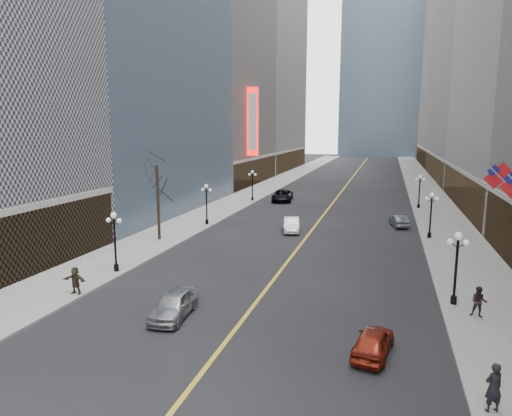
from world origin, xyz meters
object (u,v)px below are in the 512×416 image
Objects in this scene: streetlamp_east_3 at (420,188)px; streetlamp_west_3 at (252,182)px; streetlamp_east_1 at (457,261)px; streetlamp_east_2 at (431,210)px; streetlamp_west_1 at (115,236)px; ped_ne_corner at (493,387)px; streetlamp_west_2 at (207,200)px; car_nb_near at (174,304)px; car_sb_far at (399,221)px; car_nb_far at (282,196)px; car_sb_mid at (373,342)px; car_nb_mid at (291,225)px.

streetlamp_west_3 is (-23.60, 0.00, 0.00)m from streetlamp_east_3.
streetlamp_east_2 is (0.00, 18.00, 0.00)m from streetlamp_east_1.
streetlamp_west_1 reaches higher than ped_ne_corner.
ped_ne_corner is (23.56, -47.26, -1.77)m from streetlamp_west_3.
car_nb_near is at bearing -72.04° from streetlamp_west_2.
streetlamp_west_2 reaches higher than car_sb_far.
streetlamp_west_1 reaches higher than car_sb_far.
car_nb_far is (4.29, 19.48, -2.05)m from streetlamp_west_2.
car_sb_far is at bearing 117.94° from streetlamp_east_2.
car_sb_mid is 5.77m from ped_ne_corner.
car_nb_mid is 20.65m from car_nb_far.
car_nb_far is (-19.31, 19.48, -2.05)m from streetlamp_east_2.
streetlamp_east_3 is 29.68m from streetlamp_west_2.
streetlamp_east_3 is 1.00× the size of streetlamp_west_1.
car_sb_mid is (-4.54, -25.67, -2.23)m from streetlamp_east_2.
streetlamp_east_2 is 1.15× the size of car_sb_mid.
streetlamp_east_3 and streetlamp_west_1 have the same top height.
car_nb_near reaches higher than car_nb_mid.
streetlamp_east_2 and streetlamp_west_3 have the same top height.
car_nb_far is at bearing 77.58° from streetlamp_west_2.
streetlamp_west_2 is (0.00, 18.00, 0.00)m from streetlamp_west_1.
streetlamp_east_1 is at bearing 0.00° from streetlamp_west_1.
streetlamp_east_2 is 1.00× the size of car_nb_mid.
streetlamp_east_2 is 2.30× the size of ped_ne_corner.
car_nb_far reaches higher than car_sb_mid.
streetlamp_east_1 is at bearing -111.57° from car_sb_mid.
streetlamp_east_2 is at bearing 37.33° from streetlamp_west_1.
car_nb_far is (-19.31, 37.48, -2.05)m from streetlamp_east_1.
streetlamp_west_2 is 1.01× the size of car_nb_near.
streetlamp_west_1 is at bearing -51.28° from ped_ne_corner.
streetlamp_east_3 reaches higher than car_nb_mid.
streetlamp_west_1 is at bearing 136.69° from car_nb_near.
car_nb_near is (-15.74, -6.25, -2.14)m from streetlamp_east_1.
car_sb_far is (-2.80, 23.28, -2.25)m from streetlamp_east_1.
streetlamp_east_1 reaches higher than car_nb_far.
car_nb_far is 21.77m from car_sb_far.
streetlamp_east_1 is 1.00× the size of streetlamp_west_1.
streetlamp_east_1 is 17.07m from car_nb_near.
car_sb_far is (-2.80, 5.28, -2.25)m from streetlamp_east_2.
ped_ne_corner is (23.56, -11.26, -1.77)m from streetlamp_west_1.
streetlamp_east_3 is 23.60m from streetlamp_west_3.
car_nb_mid is 1.13× the size of car_sb_far.
streetlamp_west_3 reaches higher than ped_ne_corner.
car_nb_near is (-15.74, -42.25, -2.14)m from streetlamp_east_3.
car_sb_mid is at bearing -100.04° from streetlamp_east_2.
streetlamp_east_1 is 2.30× the size of ped_ne_corner.
streetlamp_west_2 is 1.14× the size of car_sb_far.
car_sb_far is 34.65m from ped_ne_corner.
streetlamp_west_3 is 24.48m from car_sb_far.
car_nb_mid is at bearing -61.99° from streetlamp_west_3.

